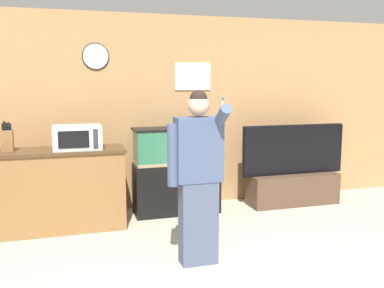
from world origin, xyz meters
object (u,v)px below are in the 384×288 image
object	(u,v)px
tv_on_stand	(293,181)
person_standing	(198,175)
microwave	(77,137)
counter_island	(55,190)
knife_block	(7,140)
aquarium_on_stand	(176,170)

from	to	relation	value
tv_on_stand	person_standing	bearing A→B (deg)	-141.27
person_standing	microwave	bearing A→B (deg)	128.22
counter_island	person_standing	world-z (taller)	person_standing
tv_on_stand	microwave	bearing A→B (deg)	-176.24
counter_island	knife_block	bearing A→B (deg)	175.95
aquarium_on_stand	person_standing	bearing A→B (deg)	-97.41
counter_island	tv_on_stand	size ratio (longest dim) A/B	1.04
counter_island	aquarium_on_stand	xyz separation A→B (m)	(1.51, 0.23, 0.09)
tv_on_stand	person_standing	xyz separation A→B (m)	(-1.88, -1.51, 0.52)
tv_on_stand	person_standing	world-z (taller)	person_standing
knife_block	tv_on_stand	size ratio (longest dim) A/B	0.22
microwave	tv_on_stand	size ratio (longest dim) A/B	0.35
microwave	tv_on_stand	world-z (taller)	microwave
tv_on_stand	counter_island	bearing A→B (deg)	-177.22
knife_block	person_standing	world-z (taller)	person_standing
counter_island	knife_block	xyz separation A→B (m)	(-0.48, 0.03, 0.60)
aquarium_on_stand	tv_on_stand	bearing A→B (deg)	-2.50
counter_island	person_standing	size ratio (longest dim) A/B	0.97
microwave	person_standing	size ratio (longest dim) A/B	0.33
microwave	aquarium_on_stand	size ratio (longest dim) A/B	0.48
microwave	person_standing	distance (m)	1.69
microwave	tv_on_stand	xyz separation A→B (m)	(2.92, 0.19, -0.75)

